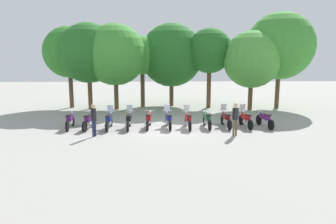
% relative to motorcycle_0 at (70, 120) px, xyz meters
% --- Properties ---
extents(ground_plane, '(80.00, 80.00, 0.00)m').
position_rel_motorcycle_0_xyz_m(ground_plane, '(5.89, -0.12, -0.50)').
color(ground_plane, '#9E9B93').
extents(motorcycle_0, '(0.62, 2.19, 0.99)m').
position_rel_motorcycle_0_xyz_m(motorcycle_0, '(0.00, 0.00, 0.00)').
color(motorcycle_0, black).
rests_on(motorcycle_0, ground_plane).
extents(motorcycle_1, '(0.66, 2.19, 0.99)m').
position_rel_motorcycle_0_xyz_m(motorcycle_1, '(1.18, -0.21, 0.00)').
color(motorcycle_1, black).
rests_on(motorcycle_1, ground_plane).
extents(motorcycle_2, '(0.62, 2.19, 1.37)m').
position_rel_motorcycle_0_xyz_m(motorcycle_2, '(2.36, -0.22, 0.01)').
color(motorcycle_2, black).
rests_on(motorcycle_2, ground_plane).
extents(motorcycle_3, '(0.62, 2.19, 1.37)m').
position_rel_motorcycle_0_xyz_m(motorcycle_3, '(3.54, -0.16, 0.01)').
color(motorcycle_3, black).
rests_on(motorcycle_3, ground_plane).
extents(motorcycle_4, '(0.62, 2.19, 0.99)m').
position_rel_motorcycle_0_xyz_m(motorcycle_4, '(4.72, 0.04, 0.00)').
color(motorcycle_4, black).
rests_on(motorcycle_4, ground_plane).
extents(motorcycle_5, '(0.62, 2.19, 1.37)m').
position_rel_motorcycle_0_xyz_m(motorcycle_5, '(5.89, -0.09, 0.01)').
color(motorcycle_5, black).
rests_on(motorcycle_5, ground_plane).
extents(motorcycle_6, '(0.62, 2.19, 1.37)m').
position_rel_motorcycle_0_xyz_m(motorcycle_6, '(7.07, -0.20, 0.01)').
color(motorcycle_6, black).
rests_on(motorcycle_6, ground_plane).
extents(motorcycle_7, '(0.62, 2.19, 0.99)m').
position_rel_motorcycle_0_xyz_m(motorcycle_7, '(8.25, -0.05, 0.00)').
color(motorcycle_7, black).
rests_on(motorcycle_7, ground_plane).
extents(motorcycle_8, '(0.62, 2.19, 1.37)m').
position_rel_motorcycle_0_xyz_m(motorcycle_8, '(9.42, 0.03, 0.01)').
color(motorcycle_8, black).
rests_on(motorcycle_8, ground_plane).
extents(motorcycle_9, '(0.62, 2.19, 1.37)m').
position_rel_motorcycle_0_xyz_m(motorcycle_9, '(10.60, -0.09, 0.01)').
color(motorcycle_9, black).
rests_on(motorcycle_9, ground_plane).
extents(motorcycle_10, '(0.62, 2.19, 0.99)m').
position_rel_motorcycle_0_xyz_m(motorcycle_10, '(11.78, -0.09, 0.00)').
color(motorcycle_10, black).
rests_on(motorcycle_10, ground_plane).
extents(person_0, '(0.32, 0.39, 1.78)m').
position_rel_motorcycle_0_xyz_m(person_0, '(1.84, -2.00, 0.55)').
color(person_0, '#232D4C').
rests_on(person_0, ground_plane).
extents(person_1, '(0.40, 0.31, 1.80)m').
position_rel_motorcycle_0_xyz_m(person_1, '(9.43, -2.11, 0.57)').
color(person_1, brown).
rests_on(person_1, ground_plane).
extents(tree_0, '(4.30, 4.30, 6.86)m').
position_rel_motorcycle_0_xyz_m(tree_0, '(-2.15, 8.24, 4.19)').
color(tree_0, brown).
rests_on(tree_0, ground_plane).
extents(tree_1, '(4.88, 4.88, 7.06)m').
position_rel_motorcycle_0_xyz_m(tree_1, '(-0.36, 7.37, 4.11)').
color(tree_1, brown).
rests_on(tree_1, ground_plane).
extents(tree_2, '(5.00, 5.00, 7.00)m').
position_rel_motorcycle_0_xyz_m(tree_2, '(1.84, 7.17, 3.98)').
color(tree_2, brown).
rests_on(tree_2, ground_plane).
extents(tree_3, '(3.28, 3.28, 6.09)m').
position_rel_motorcycle_0_xyz_m(tree_3, '(3.97, 8.49, 3.92)').
color(tree_3, brown).
rests_on(tree_3, ground_plane).
extents(tree_4, '(5.51, 5.51, 7.23)m').
position_rel_motorcycle_0_xyz_m(tree_4, '(6.52, 9.00, 3.97)').
color(tree_4, brown).
rests_on(tree_4, ground_plane).
extents(tree_5, '(3.76, 3.76, 6.71)m').
position_rel_motorcycle_0_xyz_m(tree_5, '(9.66, 7.73, 4.30)').
color(tree_5, brown).
rests_on(tree_5, ground_plane).
extents(tree_6, '(4.60, 4.60, 6.41)m').
position_rel_motorcycle_0_xyz_m(tree_6, '(12.88, 6.46, 3.60)').
color(tree_6, brown).
rests_on(tree_6, ground_plane).
extents(tree_7, '(5.52, 5.52, 7.97)m').
position_rel_motorcycle_0_xyz_m(tree_7, '(15.41, 7.20, 4.70)').
color(tree_7, brown).
rests_on(tree_7, ground_plane).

